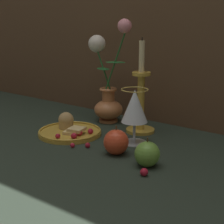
{
  "coord_description": "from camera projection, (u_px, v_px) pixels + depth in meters",
  "views": [
    {
      "loc": [
        0.68,
        -0.85,
        0.38
      ],
      "look_at": [
        0.04,
        -0.01,
        0.1
      ],
      "focal_mm": 60.0,
      "sensor_mm": 36.0,
      "label": 1
    }
  ],
  "objects": [
    {
      "name": "candlestick",
      "position": [
        141.0,
        103.0,
        1.21
      ],
      "size": [
        0.09,
        0.09,
        0.31
      ],
      "color": "gold",
      "rests_on": "ground_plane"
    },
    {
      "name": "ground_plane",
      "position": [
        102.0,
        141.0,
        1.15
      ],
      "size": [
        2.4,
        2.4,
        0.0
      ],
      "primitive_type": "plane",
      "color": "#232D23",
      "rests_on": "ground"
    },
    {
      "name": "wine_glass",
      "position": [
        135.0,
        108.0,
        1.1
      ],
      "size": [
        0.08,
        0.08,
        0.17
      ],
      "color": "silver",
      "rests_on": "ground_plane"
    },
    {
      "name": "berry_front_center",
      "position": [
        72.0,
        145.0,
        1.09
      ],
      "size": [
        0.01,
        0.01,
        0.01
      ],
      "primitive_type": "sphere",
      "color": "#AD192D",
      "rests_on": "ground_plane"
    },
    {
      "name": "plate_with_pastries",
      "position": [
        69.0,
        130.0,
        1.21
      ],
      "size": [
        0.2,
        0.2,
        0.06
      ],
      "color": "gold",
      "rests_on": "ground_plane"
    },
    {
      "name": "vase",
      "position": [
        107.0,
        89.0,
        1.32
      ],
      "size": [
        0.19,
        0.1,
        0.36
      ],
      "color": "#B77042",
      "rests_on": "ground_plane"
    },
    {
      "name": "apple_beside_vase",
      "position": [
        116.0,
        142.0,
        1.03
      ],
      "size": [
        0.07,
        0.07,
        0.08
      ],
      "color": "#D14223",
      "rests_on": "ground_plane"
    },
    {
      "name": "apple_near_glass",
      "position": [
        147.0,
        154.0,
        0.95
      ],
      "size": [
        0.07,
        0.07,
        0.08
      ],
      "color": "#669938",
      "rests_on": "ground_plane"
    },
    {
      "name": "berry_by_glass_stem",
      "position": [
        111.0,
        136.0,
        1.17
      ],
      "size": [
        0.02,
        0.02,
        0.02
      ],
      "primitive_type": "sphere",
      "color": "#AD192D",
      "rests_on": "ground_plane"
    },
    {
      "name": "berry_near_plate",
      "position": [
        112.0,
        140.0,
        1.12
      ],
      "size": [
        0.02,
        0.02,
        0.02
      ],
      "primitive_type": "sphere",
      "color": "#AD192D",
      "rests_on": "ground_plane"
    },
    {
      "name": "berry_under_candlestick",
      "position": [
        144.0,
        172.0,
        0.9
      ],
      "size": [
        0.02,
        0.02,
        0.02
      ],
      "primitive_type": "sphere",
      "color": "#AD192D",
      "rests_on": "ground_plane"
    },
    {
      "name": "berry_far_right",
      "position": [
        88.0,
        145.0,
        1.09
      ],
      "size": [
        0.02,
        0.02,
        0.02
      ],
      "primitive_type": "sphere",
      "color": "#AD192D",
      "rests_on": "ground_plane"
    }
  ]
}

